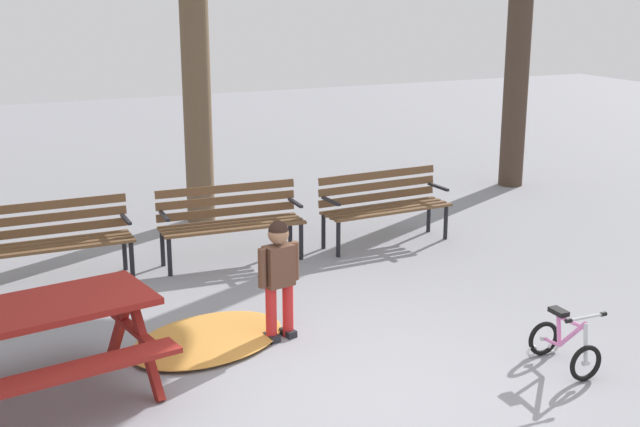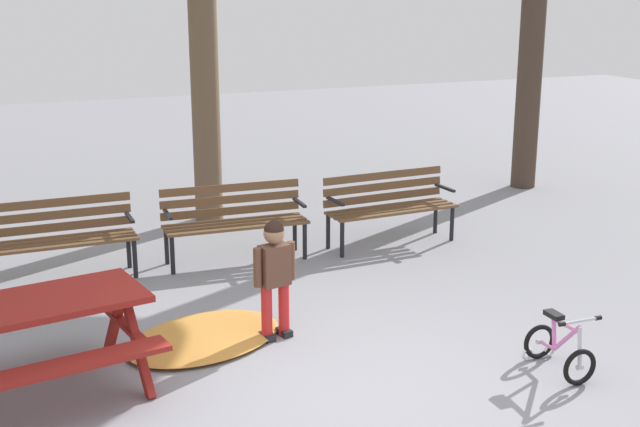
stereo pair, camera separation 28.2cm
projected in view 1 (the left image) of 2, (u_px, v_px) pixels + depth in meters
The scene contains 8 objects.
ground at pixel (351, 395), 6.39m from camera, with size 36.00×36.00×0.00m, color gray.
picnic_table at pixel (29, 330), 6.11m from camera, with size 2.00×1.62×0.79m.
park_bench_far_left at pixel (52, 236), 8.67m from camera, with size 1.60×0.46×0.85m.
park_bench_left at pixel (230, 217), 9.38m from camera, with size 1.62×0.53×0.85m.
park_bench_right at pixel (383, 201), 10.05m from camera, with size 1.62×0.55×0.85m.
child_standing at pixel (279, 270), 7.26m from camera, with size 0.40×0.21×1.08m.
kids_bicycle at pixel (564, 344), 6.81m from camera, with size 0.39×0.57×0.54m.
leaf_pile at pixel (208, 339), 7.33m from camera, with size 1.47×1.03×0.07m, color #C68438.
Camera 1 is at (-2.63, -5.18, 3.02)m, focal length 47.25 mm.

